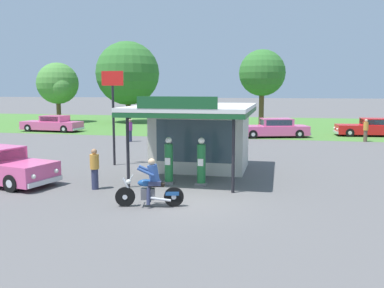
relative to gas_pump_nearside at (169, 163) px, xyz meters
name	(u,v)px	position (x,y,z in m)	size (l,w,h in m)	color
ground_plane	(190,201)	(1.38, -2.40, -0.86)	(300.00, 300.00, 0.00)	#5B5959
grass_verge_strip	(251,125)	(1.38, 27.60, -0.85)	(120.00, 24.00, 0.01)	#477A33
service_station_kiosk	(199,132)	(0.66, 3.02, 0.92)	(4.94, 6.55, 3.51)	beige
gas_pump_nearside	(169,163)	(0.00, 0.00, 0.00)	(0.44, 0.44, 1.88)	slate
gas_pump_offside	(201,164)	(1.32, 0.00, 0.01)	(0.44, 0.44, 1.90)	slate
motorcycle_with_rider	(151,187)	(0.28, -3.30, -0.20)	(2.19, 0.75, 1.58)	black
parked_car_back_row_right	(274,129)	(3.86, 17.18, -0.18)	(5.74, 3.25, 1.47)	#E55993
parked_car_back_row_far_left	(52,124)	(-15.43, 17.62, -0.21)	(5.58, 2.26, 1.41)	#E55993
parked_car_second_row_spare	(193,123)	(-3.21, 20.26, -0.14)	(5.17, 2.72, 1.55)	#993819
parked_car_back_row_centre_right	(372,128)	(11.49, 19.56, -0.21)	(5.65, 2.23, 1.42)	red
bystander_admiring_sedan	(95,168)	(-2.49, -1.49, -0.05)	(0.34, 0.34, 1.55)	#2D3351
bystander_chatting_near_pumps	(366,130)	(10.30, 15.67, 0.00)	(0.34, 0.34, 1.62)	brown
bystander_leaning_by_kiosk	(225,133)	(0.71, 11.85, -0.05)	(0.34, 0.34, 1.54)	black
bystander_strolling_foreground	(130,130)	(-6.15, 12.20, 0.01)	(0.35, 0.35, 1.62)	#2D3351
tree_oak_centre	(261,74)	(2.38, 25.40, 4.29)	(4.47, 4.47, 7.51)	brown
tree_oak_far_right	(58,84)	(-19.81, 26.60, 3.39)	(4.55, 4.55, 6.61)	brown
tree_oak_far_left	(127,75)	(-12.44, 28.51, 4.43)	(6.97, 6.97, 8.92)	brown
roadside_pole_sign	(113,101)	(-3.71, 3.37, 2.31)	(1.10, 0.12, 4.63)	black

